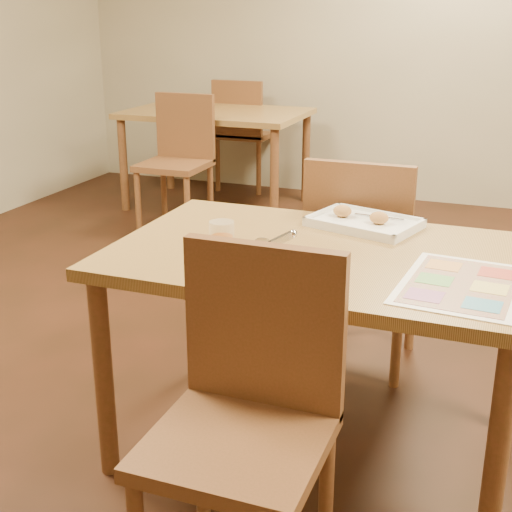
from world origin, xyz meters
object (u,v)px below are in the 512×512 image
(chair_far, at_px, (361,241))
(glass_tumbler, at_px, (222,239))
(chair_near, at_px, (251,383))
(plate, at_px, (256,270))
(bg_table, at_px, (216,122))
(pizza, at_px, (254,262))
(pizza_cutter, at_px, (273,244))
(dining_table, at_px, (319,276))
(menu, at_px, (462,284))
(bg_chair_far, at_px, (241,122))
(appetizer_tray, at_px, (364,222))
(bg_chair_near, at_px, (180,145))

(chair_far, height_order, glass_tumbler, chair_far)
(chair_near, xyz_separation_m, plate, (-0.12, 0.35, 0.16))
(chair_far, bearing_deg, plate, 82.02)
(bg_table, relative_size, plate, 4.12)
(pizza, distance_m, pizza_cutter, 0.08)
(dining_table, bearing_deg, chair_far, 90.00)
(bg_table, distance_m, menu, 3.59)
(menu, bearing_deg, bg_chair_far, 120.68)
(dining_table, distance_m, menu, 0.48)
(chair_far, height_order, bg_table, chair_far)
(chair_far, height_order, bg_chair_far, same)
(dining_table, relative_size, bg_chair_far, 2.77)
(pizza, height_order, appetizer_tray, appetizer_tray)
(pizza_cutter, bearing_deg, plate, -173.80)
(appetizer_tray, bearing_deg, bg_table, 123.77)
(bg_chair_near, height_order, pizza_cutter, bg_chair_near)
(chair_near, height_order, chair_far, same)
(chair_far, xyz_separation_m, bg_table, (-1.60, 2.20, 0.07))
(bg_table, height_order, plate, plate)
(chair_near, relative_size, pizza_cutter, 4.24)
(bg_chair_far, xyz_separation_m, pizza_cutter, (1.52, -3.52, 0.23))
(chair_near, distance_m, bg_chair_near, 3.22)
(dining_table, distance_m, bg_table, 3.22)
(appetizer_tray, height_order, menu, appetizer_tray)
(chair_near, height_order, glass_tumbler, chair_near)
(appetizer_tray, bearing_deg, chair_far, 103.03)
(plate, relative_size, pizza_cutter, 2.85)
(chair_near, bearing_deg, bg_table, 115.19)
(menu, bearing_deg, bg_table, 124.77)
(pizza, bearing_deg, plate, -27.27)
(chair_near, distance_m, bg_table, 3.76)
(chair_far, bearing_deg, chair_near, 90.00)
(chair_near, height_order, bg_table, chair_near)
(bg_chair_near, distance_m, pizza, 2.86)
(bg_table, bearing_deg, bg_chair_near, -90.00)
(bg_chair_far, height_order, glass_tumbler, bg_chair_far)
(plate, distance_m, glass_tumbler, 0.21)
(chair_far, distance_m, pizza, 0.88)
(bg_table, bearing_deg, chair_far, -53.95)
(appetizer_tray, distance_m, menu, 0.59)
(pizza_cutter, relative_size, menu, 0.25)
(menu, bearing_deg, glass_tumbler, 178.10)
(glass_tumbler, xyz_separation_m, menu, (0.73, -0.02, -0.04))
(dining_table, relative_size, menu, 2.92)
(bg_table, distance_m, pizza, 3.39)
(plate, xyz_separation_m, pizza_cutter, (0.04, 0.04, 0.07))
(plate, relative_size, glass_tumbler, 3.22)
(bg_chair_far, bearing_deg, bg_chair_near, 90.00)
(bg_chair_far, height_order, menu, bg_chair_far)
(dining_table, xyz_separation_m, chair_far, (-0.00, 0.60, -0.07))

